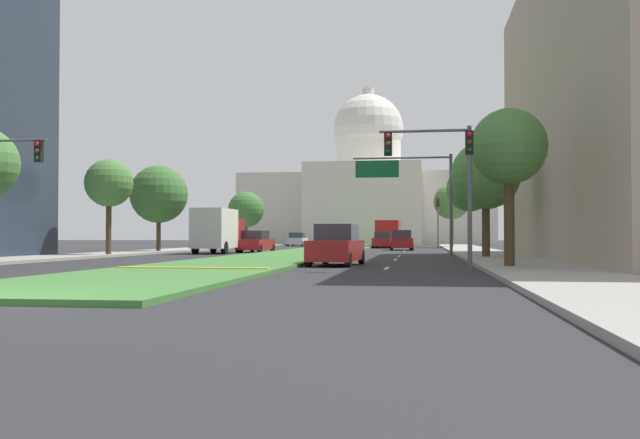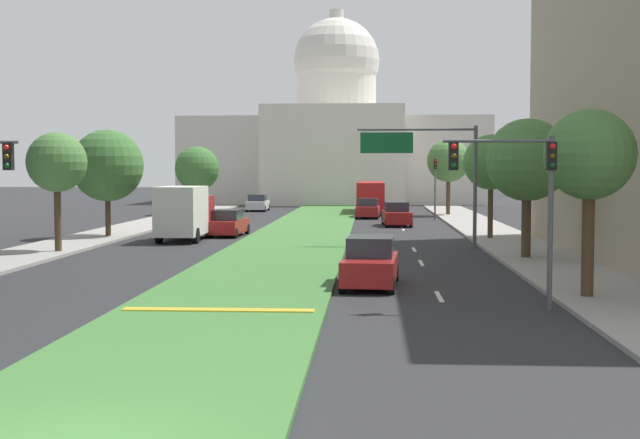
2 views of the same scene
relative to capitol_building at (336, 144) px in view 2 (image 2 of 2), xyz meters
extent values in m
plane|color=#2B2B2D|center=(0.00, -47.06, -7.31)|extent=(260.00, 260.00, 0.00)
cube|color=#427A38|center=(0.00, -51.86, -7.24)|extent=(6.19, 86.28, 0.14)
cube|color=gold|center=(0.00, -83.07, -7.15)|extent=(5.57, 0.50, 0.04)
cube|color=silver|center=(6.66, -79.07, -7.30)|extent=(0.16, 2.40, 0.01)
cube|color=silver|center=(6.66, -69.06, -7.30)|extent=(0.16, 2.40, 0.01)
cube|color=silver|center=(6.66, -62.72, -7.30)|extent=(0.16, 2.40, 0.01)
cube|color=silver|center=(6.66, -47.94, -7.30)|extent=(0.16, 2.40, 0.01)
cube|color=silver|center=(6.66, -46.27, -7.30)|extent=(0.16, 2.40, 0.01)
cube|color=#9E9991|center=(-12.22, -56.65, -7.23)|extent=(4.00, 86.28, 0.15)
cube|color=#9E9991|center=(12.22, -56.65, -7.23)|extent=(4.00, 86.28, 0.15)
cube|color=silver|center=(0.00, 0.87, -2.10)|extent=(37.05, 19.18, 10.42)
cube|color=silver|center=(0.00, -10.72, -1.58)|extent=(16.30, 4.00, 11.46)
cylinder|color=silver|center=(0.00, 0.87, 5.83)|extent=(10.02, 10.02, 5.45)
sphere|color=silver|center=(0.00, 0.87, 10.46)|extent=(10.86, 10.86, 10.86)
cylinder|color=silver|center=(0.00, 0.87, 15.35)|extent=(1.80, 1.80, 3.00)
cube|color=black|center=(-6.84, -81.39, -2.71)|extent=(0.28, 0.24, 0.84)
sphere|color=red|center=(-6.84, -81.53, -2.43)|extent=(0.18, 0.18, 0.18)
sphere|color=#4C380F|center=(-6.84, -81.53, -2.71)|extent=(0.18, 0.18, 0.18)
sphere|color=#0F4219|center=(-6.84, -81.53, -2.99)|extent=(0.18, 0.18, 0.18)
cylinder|color=#515456|center=(9.72, -81.61, -4.71)|extent=(0.16, 0.16, 5.20)
cube|color=black|center=(9.72, -81.61, -2.71)|extent=(0.28, 0.24, 0.84)
sphere|color=red|center=(9.72, -81.75, -2.43)|extent=(0.18, 0.18, 0.18)
sphere|color=#4C380F|center=(9.72, -81.75, -2.71)|extent=(0.18, 0.18, 0.18)
sphere|color=#0F4219|center=(9.72, -81.75, -2.99)|extent=(0.18, 0.18, 0.18)
cylinder|color=#515456|center=(8.12, -81.61, -2.26)|extent=(3.20, 0.10, 0.10)
cube|color=black|center=(6.84, -81.61, -2.71)|extent=(0.28, 0.24, 0.84)
sphere|color=red|center=(6.84, -81.75, -2.43)|extent=(0.18, 0.18, 0.18)
sphere|color=#4C380F|center=(6.84, -81.75, -2.71)|extent=(0.18, 0.18, 0.18)
sphere|color=#0F4219|center=(6.84, -81.75, -2.99)|extent=(0.18, 0.18, 0.18)
cylinder|color=#515456|center=(9.72, -36.56, -4.71)|extent=(0.16, 0.16, 5.20)
cube|color=black|center=(9.72, -36.56, -2.71)|extent=(0.28, 0.24, 0.84)
sphere|color=red|center=(9.72, -36.70, -2.43)|extent=(0.18, 0.18, 0.18)
sphere|color=#4C380F|center=(9.72, -36.70, -2.71)|extent=(0.18, 0.18, 0.18)
sphere|color=#0F4219|center=(9.72, -36.70, -2.99)|extent=(0.18, 0.18, 0.18)
cylinder|color=#515456|center=(9.92, -61.73, -4.06)|extent=(0.20, 0.20, 6.50)
cylinder|color=#515456|center=(6.79, -61.73, -1.01)|extent=(6.26, 0.12, 0.12)
cube|color=#146033|center=(5.22, -61.78, -1.71)|extent=(2.80, 0.08, 1.10)
cylinder|color=#4C3823|center=(11.32, -79.65, -5.37)|extent=(0.39, 0.39, 3.89)
sphere|color=#4C7F3D|center=(11.32, -79.65, -2.62)|extent=(2.90, 2.90, 2.90)
cylinder|color=#4C3823|center=(-11.08, -66.10, -5.44)|extent=(0.34, 0.34, 3.73)
sphere|color=#4C7F3D|center=(-11.08, -66.10, -2.76)|extent=(2.96, 2.96, 2.96)
cylinder|color=#4C3823|center=(11.54, -67.68, -5.52)|extent=(0.43, 0.43, 3.58)
sphere|color=#4C7F3D|center=(11.54, -67.68, -2.68)|extent=(3.80, 3.80, 3.80)
cylinder|color=#4C3823|center=(-11.52, -56.69, -5.70)|extent=(0.33, 0.33, 3.22)
sphere|color=#3D7033|center=(-11.52, -56.69, -2.90)|extent=(4.35, 4.35, 4.35)
cylinder|color=#4C3823|center=(11.43, -56.76, -5.45)|extent=(0.31, 0.31, 3.71)
sphere|color=#4C7F3D|center=(11.43, -56.76, -2.70)|extent=(3.25, 3.25, 3.25)
cylinder|color=#4C3823|center=(-11.45, -30.43, -5.75)|extent=(0.37, 0.37, 3.12)
sphere|color=#3D7033|center=(-11.45, -30.43, -3.07)|extent=(4.06, 4.06, 4.06)
cylinder|color=#4C3823|center=(11.30, -30.99, -5.37)|extent=(0.36, 0.36, 3.88)
sphere|color=#4C7F3D|center=(11.30, -30.99, -2.37)|extent=(3.83, 3.83, 3.83)
cube|color=maroon|center=(4.38, -76.87, -6.66)|extent=(2.11, 4.53, 0.86)
cube|color=#282D38|center=(4.39, -76.69, -5.87)|extent=(1.74, 2.22, 0.71)
cylinder|color=black|center=(5.09, -78.68, -6.99)|extent=(0.26, 0.65, 0.64)
cylinder|color=black|center=(3.43, -78.57, -6.99)|extent=(0.26, 0.65, 0.64)
cylinder|color=black|center=(5.32, -75.16, -6.99)|extent=(0.26, 0.65, 0.64)
cylinder|color=black|center=(3.66, -75.05, -6.99)|extent=(0.26, 0.65, 0.64)
cube|color=maroon|center=(-4.54, -54.53, -6.69)|extent=(2.12, 4.54, 0.80)
cube|color=#282D38|center=(-4.55, -54.71, -5.96)|extent=(1.75, 2.22, 0.65)
cylinder|color=black|center=(-5.27, -52.71, -6.99)|extent=(0.26, 0.65, 0.64)
cylinder|color=black|center=(-3.58, -52.81, -6.99)|extent=(0.26, 0.65, 0.64)
cylinder|color=black|center=(-5.49, -56.24, -6.99)|extent=(0.26, 0.65, 0.64)
cylinder|color=black|center=(-3.80, -56.34, -6.99)|extent=(0.26, 0.65, 0.64)
cube|color=maroon|center=(6.30, -44.50, -6.66)|extent=(2.14, 4.72, 0.85)
cube|color=#282D38|center=(6.29, -44.31, -5.88)|extent=(1.79, 2.30, 0.70)
cylinder|color=black|center=(7.27, -46.32, -6.99)|extent=(0.25, 0.65, 0.64)
cylinder|color=black|center=(5.53, -46.40, -6.99)|extent=(0.25, 0.65, 0.64)
cylinder|color=black|center=(7.08, -42.59, -6.99)|extent=(0.25, 0.65, 0.64)
cylinder|color=black|center=(5.34, -42.68, -6.99)|extent=(0.25, 0.65, 0.64)
cube|color=maroon|center=(4.18, -34.89, -6.68)|extent=(2.08, 4.42, 0.82)
cube|color=#282D38|center=(4.19, -34.71, -5.94)|extent=(1.74, 2.16, 0.67)
cylinder|color=black|center=(4.93, -36.65, -6.99)|extent=(0.25, 0.65, 0.64)
cylinder|color=black|center=(3.24, -36.56, -6.99)|extent=(0.25, 0.65, 0.64)
cylinder|color=black|center=(5.11, -33.22, -6.99)|extent=(0.25, 0.65, 0.64)
cylinder|color=black|center=(3.42, -33.13, -6.99)|extent=(0.25, 0.65, 0.64)
cube|color=silver|center=(-6.85, -23.28, -6.69)|extent=(1.94, 4.36, 0.79)
cube|color=#282D38|center=(-6.85, -23.45, -5.98)|extent=(1.70, 2.10, 0.64)
cylinder|color=black|center=(-7.74, -21.56, -6.99)|extent=(0.22, 0.64, 0.64)
cylinder|color=black|center=(-5.98, -21.55, -6.99)|extent=(0.22, 0.64, 0.64)
cylinder|color=black|center=(-7.71, -25.01, -6.99)|extent=(0.22, 0.64, 0.64)
cylinder|color=black|center=(-5.96, -25.00, -6.99)|extent=(0.22, 0.64, 0.64)
cube|color=maroon|center=(-6.51, -55.66, -5.86)|extent=(2.30, 2.00, 2.20)
cube|color=silver|center=(-6.51, -58.86, -5.51)|extent=(2.30, 4.40, 2.80)
cylinder|color=black|center=(-7.56, -55.66, -6.86)|extent=(0.30, 0.90, 0.90)
cylinder|color=black|center=(-5.46, -55.66, -6.86)|extent=(0.30, 0.90, 0.90)
cylinder|color=black|center=(-7.56, -59.96, -6.86)|extent=(0.30, 0.90, 0.90)
cylinder|color=black|center=(-5.46, -59.96, -6.86)|extent=(0.30, 0.90, 0.90)
cube|color=#B21E1E|center=(4.38, -26.42, -5.61)|extent=(2.50, 11.00, 2.50)
cube|color=#232833|center=(4.38, -26.42, -5.26)|extent=(2.52, 10.12, 0.90)
cylinder|color=black|center=(5.53, -30.72, -6.81)|extent=(0.32, 1.00, 1.00)
cylinder|color=black|center=(3.23, -30.72, -6.81)|extent=(0.32, 1.00, 1.00)
cylinder|color=black|center=(5.53, -22.52, -6.81)|extent=(0.32, 1.00, 1.00)
cylinder|color=black|center=(3.23, -22.52, -6.81)|extent=(0.32, 1.00, 1.00)
camera|label=1|loc=(7.99, -106.82, -6.01)|focal=39.17mm
camera|label=2|loc=(4.38, -107.07, -3.08)|focal=47.59mm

